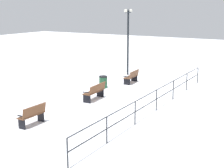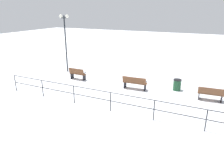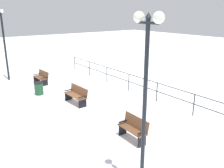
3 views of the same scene
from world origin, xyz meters
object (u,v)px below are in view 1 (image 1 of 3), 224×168
object	(u,v)px
bench_nearest	(132,77)
bench_second	(95,91)
lamppost_near	(128,34)
bench_third	(32,115)
trash_bin	(103,82)

from	to	relation	value
bench_nearest	bench_second	bearing A→B (deg)	87.95
bench_nearest	bench_second	xyz separation A→B (m)	(-0.15, 4.85, 0.04)
bench_second	lamppost_near	xyz separation A→B (m)	(1.76, -7.25, 2.69)
bench_third	trash_bin	distance (m)	7.61
lamppost_near	bench_second	bearing A→B (deg)	103.61
bench_third	bench_nearest	bearing A→B (deg)	-88.84
bench_second	trash_bin	bearing A→B (deg)	-69.58
bench_nearest	bench_second	distance (m)	4.85
bench_third	trash_bin	xyz separation A→B (m)	(1.03, -7.54, -0.10)
bench_second	bench_third	bearing A→B (deg)	86.07
bench_nearest	lamppost_near	size ratio (longest dim) A/B	0.30
bench_nearest	trash_bin	bearing A→B (deg)	61.61
bench_nearest	trash_bin	xyz separation A→B (m)	(0.99, 2.17, -0.06)
bench_nearest	bench_third	distance (m)	9.71
bench_third	trash_bin	size ratio (longest dim) A/B	1.75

